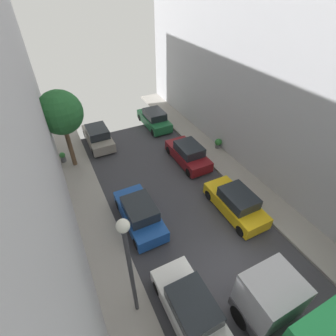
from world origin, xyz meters
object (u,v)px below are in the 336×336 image
parked_car_right_3 (188,154)px  lamp_post (129,259)px  parked_car_left_2 (191,309)px  parked_car_left_4 (98,137)px  street_tree_0 (60,113)px  potted_plant_0 (63,157)px  potted_plant_2 (218,143)px  parked_car_left_3 (140,214)px  parked_car_right_4 (154,119)px  parked_car_right_2 (236,203)px

parked_car_right_3 → lamp_post: lamp_post is taller
parked_car_left_2 → lamp_post: lamp_post is taller
parked_car_left_4 → street_tree_0: 4.80m
parked_car_right_3 → potted_plant_0: size_ratio=5.40×
parked_car_left_4 → parked_car_right_3: bearing=-45.4°
parked_car_left_2 → potted_plant_0: bearing=102.6°
potted_plant_0 → parked_car_right_3: bearing=-25.6°
street_tree_0 → parked_car_left_4: bearing=42.4°
parked_car_right_3 → potted_plant_2: size_ratio=5.26×
parked_car_right_3 → street_tree_0: 9.17m
parked_car_left_4 → lamp_post: (-1.90, -13.73, 3.18)m
lamp_post → street_tree_0: bearing=92.3°
parked_car_left_4 → parked_car_left_3: bearing=-90.0°
parked_car_right_3 → parked_car_right_4: (0.00, 6.19, 0.00)m
parked_car_right_3 → potted_plant_2: 3.05m
parked_car_left_2 → parked_car_left_4: 15.00m
potted_plant_0 → lamp_post: lamp_post is taller
parked_car_right_4 → lamp_post: size_ratio=0.73×
parked_car_left_4 → street_tree_0: (-2.36, -2.16, 3.58)m
parked_car_left_2 → street_tree_0: 13.54m
parked_car_left_2 → street_tree_0: street_tree_0 is taller
parked_car_left_4 → potted_plant_0: 3.36m
parked_car_left_2 → parked_car_right_4: (5.40, 15.72, 0.00)m
street_tree_0 → potted_plant_0: size_ratio=7.23×
parked_car_left_4 → parked_car_right_3: (5.40, -5.47, 0.00)m
potted_plant_0 → parked_car_right_2: bearing=-48.9°
parked_car_left_3 → parked_car_right_3: (5.40, 3.85, 0.00)m
parked_car_left_3 → parked_car_right_2: bearing=-18.2°
potted_plant_2 → street_tree_0: bearing=164.8°
parked_car_left_2 → parked_car_right_2: same height
potted_plant_2 → lamp_post: 13.87m
parked_car_left_4 → parked_car_right_3: same height
parked_car_right_2 → parked_car_right_3: (0.00, 5.62, 0.00)m
street_tree_0 → lamp_post: 11.58m
parked_car_right_4 → street_tree_0: bearing=-159.7°
parked_car_left_2 → parked_car_left_4: size_ratio=1.00×
parked_car_right_4 → lamp_post: 16.49m
parked_car_left_3 → parked_car_left_4: same height
parked_car_left_3 → parked_car_right_3: size_ratio=1.00×
street_tree_0 → potted_plant_0: (-0.68, 0.74, -3.74)m
street_tree_0 → lamp_post: lamp_post is taller
parked_car_right_4 → potted_plant_0: size_ratio=5.40×
parked_car_left_2 → parked_car_right_4: bearing=71.0°
parked_car_right_4 → parked_car_left_4: bearing=-172.4°
parked_car_right_3 → potted_plant_2: bearing=7.2°
parked_car_left_2 → parked_car_right_4: size_ratio=1.00×
parked_car_left_3 → lamp_post: bearing=-113.3°
potted_plant_0 → potted_plant_2: bearing=-17.7°
parked_car_right_2 → street_tree_0: 12.36m
parked_car_right_4 → street_tree_0: street_tree_0 is taller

